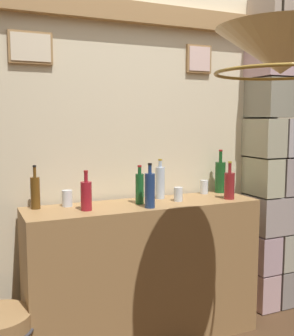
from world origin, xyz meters
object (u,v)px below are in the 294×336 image
liquor_bottle_gin (140,188)px  pendant_lamp (281,53)px  liquor_bottle_tequila (220,176)px  glass_tumbler_highball (178,194)px  liquor_bottle_amaro (35,192)px  liquor_bottle_rum (160,182)px  glass_tumbler_shot (204,187)px  liquor_bottle_bourbon (150,190)px  glass_tumbler_rocks (67,198)px  liquor_bottle_sherry (229,185)px  liquor_bottle_vodka (86,195)px

liquor_bottle_gin → pendant_lamp: 1.29m
liquor_bottle_tequila → glass_tumbler_highball: bearing=-159.3°
liquor_bottle_amaro → liquor_bottle_rum: liquor_bottle_rum is taller
liquor_bottle_rum → glass_tumbler_shot: size_ratio=2.74×
liquor_bottle_bourbon → glass_tumbler_shot: liquor_bottle_bourbon is taller
glass_tumbler_rocks → pendant_lamp: pendant_lamp is taller
glass_tumbler_highball → liquor_bottle_sherry: bearing=-11.6°
liquor_bottle_sherry → pendant_lamp: pendant_lamp is taller
liquor_bottle_bourbon → glass_tumbler_shot: 0.66m
liquor_bottle_sherry → glass_tumbler_rocks: bearing=169.0°
liquor_bottle_vodka → liquor_bottle_tequila: 1.15m
liquor_bottle_sherry → glass_tumbler_shot: bearing=102.3°
glass_tumbler_highball → glass_tumbler_shot: size_ratio=0.94×
liquor_bottle_bourbon → glass_tumbler_highball: size_ratio=2.96×
liquor_bottle_gin → liquor_bottle_sherry: (0.66, -0.10, -0.01)m
liquor_bottle_sherry → glass_tumbler_highball: 0.39m
liquor_bottle_amaro → liquor_bottle_sherry: (1.33, -0.23, -0.01)m
liquor_bottle_vodka → glass_tumbler_rocks: (-0.08, 0.17, -0.04)m
liquor_bottle_gin → liquor_bottle_vodka: 0.39m
liquor_bottle_gin → liquor_bottle_vodka: bearing=-172.3°
glass_tumbler_highball → glass_tumbler_shot: bearing=28.8°
liquor_bottle_gin → liquor_bottle_amaro: liquor_bottle_amaro is taller
liquor_bottle_amaro → liquor_bottle_sherry: bearing=-9.7°
pendant_lamp → liquor_bottle_rum: bearing=94.8°
glass_tumbler_rocks → glass_tumbler_highball: bearing=-10.7°
liquor_bottle_bourbon → liquor_bottle_gin: bearing=95.1°
liquor_bottle_sherry → liquor_bottle_rum: liquor_bottle_rum is taller
glass_tumbler_rocks → liquor_bottle_tequila: bearing=1.6°
glass_tumbler_rocks → glass_tumbler_highball: (0.75, -0.14, -0.00)m
liquor_bottle_tequila → pendant_lamp: (-0.45, -1.14, 0.75)m
liquor_bottle_sherry → glass_tumbler_highball: liquor_bottle_sherry is taller
glass_tumbler_rocks → liquor_bottle_rum: bearing=-0.2°
liquor_bottle_bourbon → glass_tumbler_highball: 0.30m
liquor_bottle_bourbon → glass_tumbler_rocks: (-0.48, 0.26, -0.06)m
glass_tumbler_rocks → glass_tumbler_highball: size_ratio=1.09×
glass_tumbler_highball → pendant_lamp: 1.27m
glass_tumbler_rocks → pendant_lamp: (0.77, -1.11, 0.82)m
liquor_bottle_tequila → liquor_bottle_gin: bearing=-168.7°
liquor_bottle_vodka → glass_tumbler_shot: (0.99, 0.20, -0.04)m
liquor_bottle_sherry → glass_tumbler_rocks: (-1.13, 0.22, -0.05)m
liquor_bottle_vodka → liquor_bottle_sherry: liquor_bottle_sherry is taller
liquor_bottle_tequila → liquor_bottle_rum: 0.54m
liquor_bottle_bourbon → pendant_lamp: bearing=-71.3°
liquor_bottle_tequila → pendant_lamp: size_ratio=0.55×
liquor_bottle_bourbon → liquor_bottle_amaro: 0.73m
pendant_lamp → liquor_bottle_sherry: bearing=68.1°
liquor_bottle_tequila → liquor_bottle_bourbon: bearing=-158.4°
liquor_bottle_gin → glass_tumbler_rocks: (-0.47, 0.12, -0.06)m
liquor_bottle_tequila → pendant_lamp: pendant_lamp is taller
liquor_bottle_bourbon → liquor_bottle_rum: liquor_bottle_bourbon is taller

